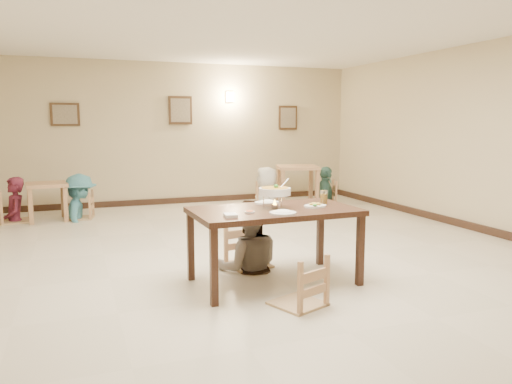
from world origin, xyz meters
name	(u,v)px	position (x,y,z in m)	size (l,w,h in m)	color
floor	(257,263)	(0.00, 0.00, 0.00)	(10.00, 10.00, 0.00)	beige
ceiling	(257,14)	(0.00, 0.00, 3.00)	(10.00, 10.00, 0.00)	silver
wall_back	(176,134)	(0.00, 5.00, 1.50)	(10.00, 10.00, 0.00)	#C7B48D
wall_right	(510,139)	(4.00, 0.00, 1.50)	(10.00, 10.00, 0.00)	#C7B48D
baseboard_back	(178,201)	(0.00, 4.97, 0.06)	(8.00, 0.06, 0.12)	black
baseboard_right	(501,234)	(3.97, 0.00, 0.06)	(0.06, 10.00, 0.12)	black
picture_a	(65,114)	(-2.20, 4.96, 1.90)	(0.55, 0.04, 0.45)	#3A2516
picture_b	(180,110)	(0.10, 4.96, 2.00)	(0.50, 0.04, 0.60)	#3A2516
picture_c	(288,118)	(2.60, 4.96, 1.85)	(0.45, 0.04, 0.55)	#3A2516
wall_sconce	(230,97)	(1.20, 4.96, 2.30)	(0.16, 0.05, 0.22)	#FFD88C
main_table	(274,216)	(-0.09, -0.77, 0.74)	(1.79, 1.04, 0.82)	#3A2015
chair_far	(248,226)	(-0.14, -0.07, 0.50)	(0.47, 0.47, 1.01)	tan
chair_near	(298,257)	(-0.13, -1.48, 0.47)	(0.44, 0.44, 0.95)	tan
main_diner	(248,200)	(-0.18, -0.18, 0.83)	(0.81, 0.63, 1.67)	gray
curry_warmer	(275,192)	(-0.07, -0.75, 1.00)	(0.38, 0.34, 0.31)	silver
rice_plate_far	(267,202)	(-0.04, -0.43, 0.84)	(0.29, 0.29, 0.07)	white
rice_plate_near	(283,213)	(-0.13, -1.10, 0.84)	(0.27, 0.27, 0.06)	white
fried_plate	(315,205)	(0.37, -0.84, 0.84)	(0.25, 0.25, 0.06)	white
chili_dish	(250,212)	(-0.42, -0.92, 0.83)	(0.10, 0.10, 0.02)	white
napkin_cutlery	(231,215)	(-0.67, -1.05, 0.84)	(0.17, 0.25, 0.03)	white
drink_glass	(324,198)	(0.54, -0.71, 0.90)	(0.08, 0.08, 0.16)	white
bg_table_left	(47,190)	(-2.56, 3.86, 0.55)	(0.74, 0.74, 0.68)	tan
bg_table_right	(297,173)	(2.35, 3.87, 0.69)	(1.03, 1.03, 0.83)	tan
bg_chair_ll	(14,191)	(-3.10, 3.92, 0.54)	(0.51, 0.51, 1.09)	tan
bg_chair_lr	(79,193)	(-2.02, 3.86, 0.47)	(0.44, 0.44, 0.95)	tan
bg_chair_rl	(267,184)	(1.65, 3.86, 0.48)	(0.45, 0.45, 0.96)	tan
bg_chair_rr	(326,182)	(3.04, 3.91, 0.47)	(0.44, 0.44, 0.93)	tan
bg_diner_a	(13,177)	(-3.10, 3.92, 0.80)	(0.58, 0.38, 1.59)	#561A2D
bg_diner_b	(78,174)	(-2.02, 3.86, 0.82)	(1.06, 0.61, 1.64)	teal
bg_diner_c	(267,167)	(1.65, 3.86, 0.83)	(0.81, 0.53, 1.67)	silver
bg_diner_d	(326,166)	(3.04, 3.91, 0.80)	(0.94, 0.39, 1.60)	#477F72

